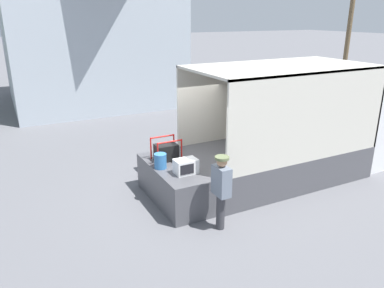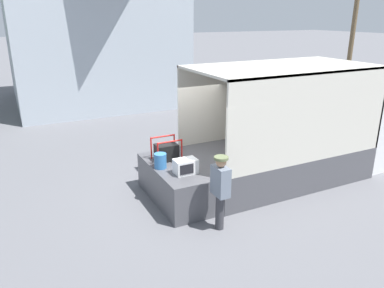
% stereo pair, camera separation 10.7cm
% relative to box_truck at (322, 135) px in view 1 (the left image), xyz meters
% --- Properties ---
extents(ground_plane, '(160.00, 160.00, 0.00)m').
position_rel_box_truck_xyz_m(ground_plane, '(-4.06, -0.00, -0.98)').
color(ground_plane, slate).
extents(box_truck, '(6.91, 2.49, 3.07)m').
position_rel_box_truck_xyz_m(box_truck, '(0.00, 0.00, 0.00)').
color(box_truck, white).
rests_on(box_truck, ground).
extents(tailgate_deck, '(1.18, 2.37, 0.90)m').
position_rel_box_truck_xyz_m(tailgate_deck, '(-4.65, -0.00, -0.53)').
color(tailgate_deck, '#4C4C51').
rests_on(tailgate_deck, ground).
extents(microwave, '(0.51, 0.35, 0.33)m').
position_rel_box_truck_xyz_m(microwave, '(-4.67, -0.52, 0.08)').
color(microwave, white).
rests_on(microwave, tailgate_deck).
extents(portable_generator, '(0.66, 0.49, 0.55)m').
position_rel_box_truck_xyz_m(portable_generator, '(-4.71, 0.44, 0.13)').
color(portable_generator, black).
rests_on(portable_generator, tailgate_deck).
extents(orange_bucket, '(0.29, 0.29, 0.35)m').
position_rel_box_truck_xyz_m(orange_bucket, '(-5.06, 0.03, 0.09)').
color(orange_bucket, '#3370B2').
rests_on(orange_bucket, tailgate_deck).
extents(worker_person, '(0.29, 0.44, 1.63)m').
position_rel_box_truck_xyz_m(worker_person, '(-4.40, -1.61, 0.01)').
color(worker_person, '#38383D').
rests_on(worker_person, ground).
extents(house_backdrop, '(8.06, 8.31, 8.51)m').
position_rel_box_truck_xyz_m(house_backdrop, '(-3.85, 12.36, 3.36)').
color(house_backdrop, '#A8B2BC').
rests_on(house_backdrop, ground).
extents(utility_pole, '(1.80, 0.28, 8.27)m').
position_rel_box_truck_xyz_m(utility_pole, '(10.92, 9.01, 3.32)').
color(utility_pole, brown).
rests_on(utility_pole, ground).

